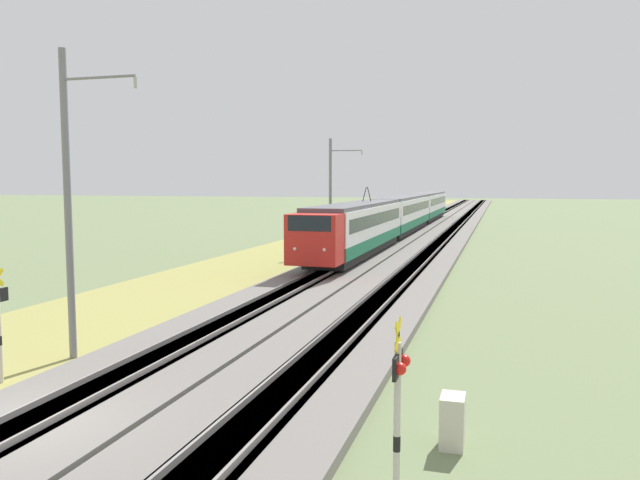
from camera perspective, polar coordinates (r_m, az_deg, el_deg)
ground_plane at (r=15.34m, az=-25.30°, el=-16.01°), size 400.00×400.00×0.00m
ballast_main at (r=61.59m, az=7.21°, el=0.38°), size 240.00×4.40×0.30m
ballast_adjacent at (r=61.03m, az=11.47°, el=0.27°), size 240.00×4.40×0.30m
track_main at (r=61.58m, az=7.21°, el=0.39°), size 240.00×1.57×0.45m
track_adjacent at (r=61.03m, az=11.47°, el=0.28°), size 240.00×1.57×0.45m
grass_verge at (r=62.67m, az=2.31°, el=0.42°), size 240.00×8.55×0.12m
passenger_train at (r=64.27m, az=7.64°, el=2.56°), size 64.39×2.98×5.06m
crossing_signal_far at (r=10.16m, az=7.17°, el=-14.39°), size 0.70×0.23×3.34m
catenary_mast_near at (r=19.96m, az=-21.94°, el=3.11°), size 0.22×2.56×9.33m
catenary_mast_mid at (r=46.81m, az=1.02°, el=4.15°), size 0.22×2.56×8.65m
equipment_cabinet at (r=13.63m, az=12.02°, el=-15.90°), size 0.70×0.49×1.08m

